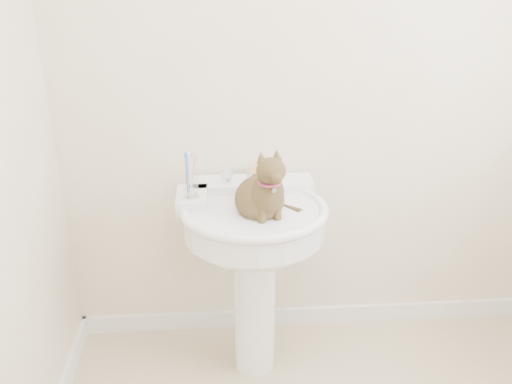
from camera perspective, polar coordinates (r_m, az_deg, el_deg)
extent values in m
cube|color=white|center=(2.82, 5.14, -12.81)|extent=(2.20, 0.02, 0.09)
cylinder|color=white|center=(2.39, -0.15, -12.12)|extent=(0.18, 0.18, 0.64)
cylinder|color=white|center=(2.17, -0.16, -3.23)|extent=(0.56, 0.56, 0.12)
ellipsoid|color=white|center=(2.20, -0.16, -4.64)|extent=(0.52, 0.45, 0.20)
torus|color=white|center=(2.15, -0.16, -1.90)|extent=(0.60, 0.60, 0.04)
cube|color=white|center=(2.32, -0.50, 0.62)|extent=(0.53, 0.14, 0.06)
cube|color=white|center=(2.22, -6.75, -0.79)|extent=(0.12, 0.19, 0.06)
cylinder|color=silver|center=(2.26, -0.44, 1.37)|extent=(0.05, 0.05, 0.05)
cylinder|color=silver|center=(2.21, -0.36, 1.58)|extent=(0.04, 0.04, 0.14)
sphere|color=white|center=(2.27, -3.25, 1.96)|extent=(0.06, 0.06, 0.06)
sphere|color=white|center=(2.28, 2.28, 2.11)|extent=(0.06, 0.06, 0.06)
cube|color=orange|center=(2.35, 0.72, 2.04)|extent=(0.10, 0.08, 0.03)
cylinder|color=silver|center=(2.17, -6.83, -0.45)|extent=(0.07, 0.07, 0.01)
cylinder|color=white|center=(2.15, -6.89, 0.66)|extent=(0.06, 0.06, 0.09)
cylinder|color=blue|center=(2.13, -7.28, 1.88)|extent=(0.01, 0.01, 0.17)
cylinder|color=white|center=(2.13, -6.95, 1.89)|extent=(0.01, 0.01, 0.17)
cylinder|color=pink|center=(2.13, -6.63, 1.90)|extent=(0.01, 0.01, 0.17)
ellipsoid|color=brown|center=(2.11, 0.53, -0.70)|extent=(0.20, 0.23, 0.18)
ellipsoid|color=brown|center=(2.02, 0.71, -0.22)|extent=(0.13, 0.12, 0.16)
ellipsoid|color=brown|center=(1.95, 0.80, 2.17)|extent=(0.11, 0.10, 0.10)
cone|color=brown|center=(1.95, -0.14, 3.74)|extent=(0.04, 0.04, 0.04)
cone|color=brown|center=(1.95, 1.66, 3.78)|extent=(0.04, 0.04, 0.04)
cylinder|color=brown|center=(2.17, 3.19, -1.86)|extent=(0.03, 0.03, 0.20)
torus|color=#962A53|center=(1.98, 0.77, 1.02)|extent=(0.09, 0.09, 0.01)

